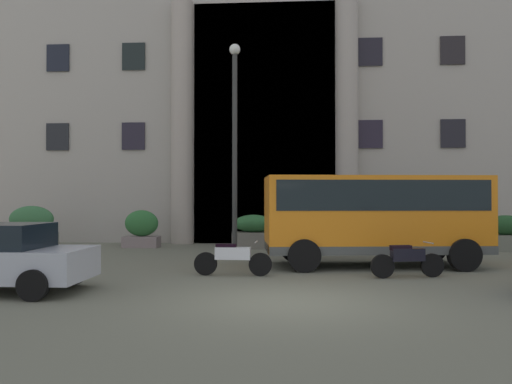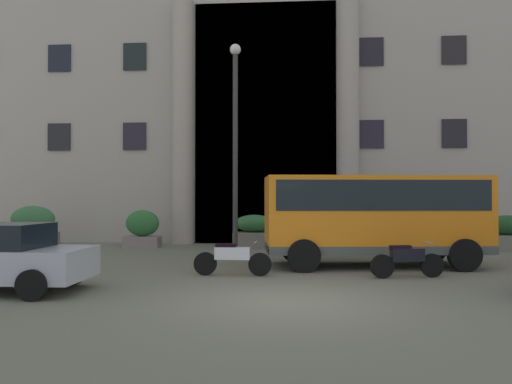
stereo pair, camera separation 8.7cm
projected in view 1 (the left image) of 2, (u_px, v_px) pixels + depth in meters
name	position (u px, v px, depth m)	size (l,w,h in m)	color
ground_plane	(286.00, 305.00, 10.17)	(80.00, 64.00, 0.12)	#616252
office_building_facade	(290.00, 30.00, 27.73)	(35.21, 9.73, 21.86)	#A19B91
orange_minibus	(374.00, 212.00, 15.50)	(6.55, 3.20, 2.65)	orange
hedge_planter_far_east	(387.00, 230.00, 20.66)	(2.19, 0.95, 1.55)	gray
hedge_planter_west	(31.00, 228.00, 21.16)	(1.92, 0.82, 1.70)	slate
hedge_planter_entrance_left	(254.00, 232.00, 21.04)	(1.65, 0.99, 1.35)	slate
hedge_planter_entrance_right	(142.00, 229.00, 21.45)	(1.44, 0.76, 1.52)	gray
hedge_planter_far_west	(506.00, 234.00, 19.93)	(1.72, 0.73, 1.36)	slate
motorcycle_far_end	(406.00, 260.00, 13.25)	(1.90, 0.64, 0.89)	black
scooter_by_planter	(231.00, 258.00, 13.61)	(2.04, 0.55, 0.89)	black
lamppost_plaza_centre	(235.00, 131.00, 19.17)	(0.40, 0.40, 7.66)	#333432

